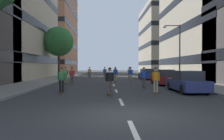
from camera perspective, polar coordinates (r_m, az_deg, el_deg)
name	(u,v)px	position (r m, az deg, el deg)	size (l,w,h in m)	color
ground_plane	(111,79)	(32.00, -0.29, -2.34)	(143.23, 143.23, 0.00)	#333335
sidewalk_left	(60,77)	(35.73, -13.64, -1.91)	(3.88, 65.65, 0.14)	gray
sidewalk_right	(160,77)	(36.10, 12.67, -1.88)	(3.88, 65.65, 0.14)	gray
lane_markings	(111,78)	(33.62, -0.36, -2.18)	(0.16, 57.20, 0.01)	silver
building_left_far	(47,29)	(63.70, -16.84, 10.30)	(14.16, 22.94, 24.29)	#9E6B51
building_right_mid	(224,3)	(38.06, 27.52, 15.49)	(14.16, 22.67, 22.74)	#B2A893
building_right_far	(169,40)	(63.74, 14.76, 7.78)	(14.16, 19.59, 18.74)	#B2A893
parked_car_near	(147,74)	(30.75, 9.21, -1.18)	(1.82, 4.40, 1.52)	navy
parked_car_mid	(187,82)	(16.36, 19.20, -3.06)	(1.82, 4.40, 1.52)	navy
parked_car_far	(164,78)	(22.21, 13.51, -2.00)	(1.82, 4.40, 1.52)	maroon
street_tree_near	(59,42)	(35.15, -13.94, 7.33)	(4.66, 4.66, 7.97)	#4C3823
streetlamp_right	(177,47)	(26.08, 16.74, 5.98)	(2.13, 0.30, 6.50)	#3F3F44
skater_0	(72,75)	(21.93, -10.54, -1.28)	(0.56, 0.92, 1.78)	brown
skater_1	(115,72)	(31.09, 0.90, -0.62)	(0.56, 0.92, 1.78)	brown
skater_2	(110,80)	(13.75, -0.59, -2.57)	(0.56, 0.92, 1.78)	brown
skater_3	(129,71)	(37.65, 4.61, -0.31)	(0.57, 0.92, 1.78)	brown
skater_4	(115,73)	(26.09, 0.92, -0.92)	(0.56, 0.92, 1.78)	brown
skater_5	(105,72)	(33.38, -1.92, -0.51)	(0.56, 0.92, 1.78)	brown
skater_6	(90,72)	(34.16, -5.97, -0.43)	(0.53, 0.90, 1.78)	brown
skater_7	(62,78)	(14.95, -13.22, -2.19)	(0.55, 0.92, 1.78)	brown
skater_8	(144,76)	(18.60, 8.43, -1.67)	(0.56, 0.92, 1.78)	brown
skater_9	(115,71)	(39.76, 0.85, -0.24)	(0.56, 0.92, 1.78)	brown
skater_10	(156,79)	(14.93, 11.52, -2.31)	(0.57, 0.92, 1.78)	brown
skater_11	(66,74)	(23.76, -12.19, -1.04)	(0.56, 0.92, 1.78)	brown
skater_12	(131,74)	(25.63, 4.97, -0.95)	(0.55, 0.92, 1.78)	brown
skater_13	(129,72)	(31.85, 4.60, -0.58)	(0.55, 0.92, 1.78)	brown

